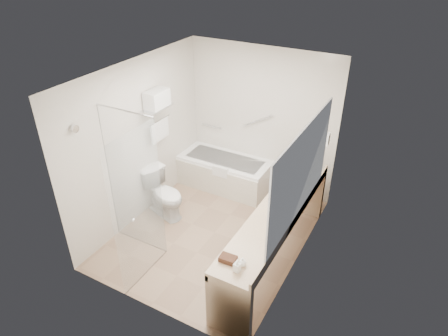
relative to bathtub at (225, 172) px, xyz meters
The scene contains 25 objects.
floor 1.36m from the bathtub, 68.05° to the right, with size 3.20×3.20×0.00m, color #9B7B60.
ceiling 2.59m from the bathtub, 68.05° to the right, with size 2.60×3.20×0.10m, color white.
wall_back 1.15m from the bathtub, 35.84° to the left, with size 2.60×0.10×2.50m, color beige.
wall_front 3.04m from the bathtub, 80.02° to the right, with size 2.60×0.10×2.50m, color beige.
wall_left 1.77m from the bathtub, 122.86° to the right, with size 0.10×3.20×2.50m, color beige.
wall_right 2.39m from the bathtub, 34.55° to the right, with size 0.10×3.20×2.50m, color beige.
bathtub is the anchor object (origin of this frame).
grab_bar_short 0.87m from the bathtub, 144.55° to the left, with size 0.03×0.03×0.40m, color silver.
grab_bar_long 1.12m from the bathtub, 35.51° to the left, with size 0.03×0.03×0.60m, color silver.
shower_enclosure 2.31m from the bathtub, 93.47° to the right, with size 0.96×0.91×2.11m.
towel_shelf 1.85m from the bathtub, 127.02° to the right, with size 0.24×0.55×0.81m.
vanity_counter 2.09m from the bathtub, 42.35° to the right, with size 0.55×2.70×0.95m.
sink 1.92m from the bathtub, 32.47° to the right, with size 0.40×0.52×0.14m, color white.
faucet 2.07m from the bathtub, 30.20° to the right, with size 0.03×0.03×0.14m, color silver.
mirror 2.60m from the bathtub, 37.82° to the right, with size 0.02×2.00×1.20m, color #A9AEB5.
hairdryer_unit 2.12m from the bathtub, ahead, with size 0.08×0.10×0.18m, color white.
toilet 1.28m from the bathtub, 110.68° to the right, with size 0.43×0.77×0.75m, color white.
amenity_basket 2.89m from the bathtub, 60.63° to the right, with size 0.19×0.12×0.06m, color #462719.
soap_bottle_a 3.04m from the bathtub, 58.82° to the right, with size 0.07×0.15×0.07m, color white.
soap_bottle_b 2.97m from the bathtub, 57.53° to the right, with size 0.09×0.11×0.09m, color white.
water_bottle_left 1.70m from the bathtub, 17.03° to the right, with size 0.06×0.06×0.20m.
water_bottle_mid 1.63m from the bathtub, ahead, with size 0.06×0.06×0.20m.
water_bottle_right 1.73m from the bathtub, 11.38° to the right, with size 0.07×0.07×0.21m.
drinking_glass_near 1.69m from the bathtub, 21.45° to the right, with size 0.06×0.06×0.08m, color silver.
drinking_glass_far 1.73m from the bathtub, 21.93° to the right, with size 0.07×0.07×0.09m, color silver.
Camera 1 is at (2.41, -4.10, 4.00)m, focal length 32.00 mm.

